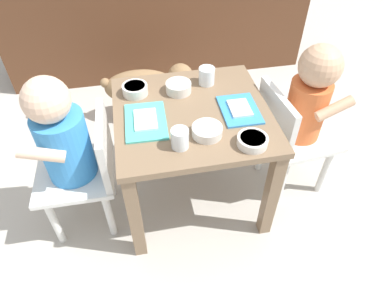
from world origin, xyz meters
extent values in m
plane|color=#B2ADA3|center=(0.00, 0.00, 0.00)|extent=(7.00, 7.00, 0.00)
cube|color=#7A6047|center=(0.00, 0.00, 0.45)|extent=(0.56, 0.54, 0.03)
cube|color=#7A6047|center=(-0.25, -0.24, 0.22)|extent=(0.04, 0.04, 0.43)
cube|color=#7A6047|center=(0.25, -0.24, 0.22)|extent=(0.04, 0.04, 0.43)
cube|color=#7A6047|center=(-0.25, 0.24, 0.22)|extent=(0.04, 0.04, 0.43)
cube|color=#7A6047|center=(0.25, 0.24, 0.22)|extent=(0.04, 0.04, 0.43)
cube|color=silver|center=(-0.45, -0.04, 0.27)|extent=(0.28, 0.28, 0.02)
cube|color=silver|center=(-0.32, -0.04, 0.39)|extent=(0.03, 0.27, 0.22)
cylinder|color=#388CD8|center=(-0.45, -0.04, 0.41)|extent=(0.17, 0.17, 0.26)
sphere|color=beige|center=(-0.46, -0.04, 0.60)|extent=(0.15, 0.15, 0.15)
cylinder|color=silver|center=(-0.55, 0.06, 0.13)|extent=(0.03, 0.03, 0.26)
cylinder|color=silver|center=(-0.55, -0.14, 0.13)|extent=(0.03, 0.03, 0.26)
cylinder|color=silver|center=(-0.35, 0.06, 0.13)|extent=(0.03, 0.03, 0.26)
cylinder|color=silver|center=(-0.35, -0.14, 0.13)|extent=(0.03, 0.03, 0.26)
cylinder|color=beige|center=(-0.50, 0.06, 0.47)|extent=(0.15, 0.04, 0.09)
cylinder|color=beige|center=(-0.50, -0.13, 0.47)|extent=(0.15, 0.04, 0.09)
cube|color=silver|center=(0.45, 0.00, 0.27)|extent=(0.31, 0.31, 0.02)
cube|color=silver|center=(0.32, -0.02, 0.39)|extent=(0.05, 0.27, 0.22)
cylinder|color=#D86633|center=(0.45, 0.00, 0.40)|extent=(0.15, 0.15, 0.24)
sphere|color=tan|center=(0.46, 0.00, 0.59)|extent=(0.16, 0.16, 0.16)
cylinder|color=silver|center=(0.56, -0.09, 0.13)|extent=(0.03, 0.03, 0.26)
cylinder|color=silver|center=(0.54, 0.11, 0.13)|extent=(0.03, 0.03, 0.26)
cylinder|color=silver|center=(0.36, -0.11, 0.13)|extent=(0.03, 0.03, 0.26)
cylinder|color=silver|center=(0.34, 0.08, 0.13)|extent=(0.03, 0.03, 0.26)
cylinder|color=tan|center=(0.51, -0.09, 0.46)|extent=(0.15, 0.05, 0.09)
cylinder|color=tan|center=(0.49, 0.09, 0.46)|extent=(0.15, 0.05, 0.09)
ellipsoid|color=olive|center=(-0.16, 0.59, 0.20)|extent=(0.38, 0.18, 0.18)
sphere|color=olive|center=(0.05, 0.57, 0.24)|extent=(0.13, 0.13, 0.13)
sphere|color=black|center=(0.10, 0.57, 0.24)|extent=(0.06, 0.06, 0.06)
torus|color=green|center=(0.01, 0.57, 0.23)|extent=(0.04, 0.11, 0.11)
sphere|color=olive|center=(-0.34, 0.60, 0.23)|extent=(0.05, 0.05, 0.05)
cylinder|color=olive|center=(-0.06, 0.53, 0.06)|extent=(0.04, 0.04, 0.12)
cylinder|color=olive|center=(-0.06, 0.62, 0.06)|extent=(0.04, 0.04, 0.12)
cylinder|color=olive|center=(-0.27, 0.55, 0.06)|extent=(0.04, 0.04, 0.12)
cylinder|color=olive|center=(-0.26, 0.64, 0.06)|extent=(0.04, 0.04, 0.12)
cube|color=#4CC6BC|center=(-0.17, -0.03, 0.46)|extent=(0.15, 0.21, 0.01)
cube|color=white|center=(-0.17, -0.03, 0.47)|extent=(0.08, 0.12, 0.01)
cube|color=#388CD8|center=(0.17, -0.03, 0.46)|extent=(0.13, 0.18, 0.01)
cube|color=white|center=(0.17, -0.03, 0.47)|extent=(0.07, 0.10, 0.01)
cylinder|color=white|center=(0.09, 0.17, 0.49)|extent=(0.06, 0.06, 0.07)
cylinder|color=silver|center=(0.09, 0.17, 0.47)|extent=(0.05, 0.05, 0.03)
cylinder|color=white|center=(-0.07, -0.17, 0.49)|extent=(0.06, 0.06, 0.07)
cylinder|color=silver|center=(-0.07, -0.17, 0.47)|extent=(0.05, 0.05, 0.03)
cylinder|color=silver|center=(-0.03, 0.13, 0.48)|extent=(0.10, 0.10, 0.04)
cylinder|color=#D84C33|center=(-0.03, 0.13, 0.49)|extent=(0.08, 0.08, 0.01)
cylinder|color=silver|center=(0.02, -0.13, 0.47)|extent=(0.10, 0.10, 0.03)
cylinder|color=#4C8C33|center=(0.02, -0.13, 0.49)|extent=(0.08, 0.08, 0.01)
cylinder|color=silver|center=(-0.19, 0.15, 0.48)|extent=(0.10, 0.10, 0.04)
cylinder|color=#4C8C33|center=(-0.19, 0.15, 0.49)|extent=(0.08, 0.08, 0.01)
cylinder|color=silver|center=(0.16, -0.20, 0.47)|extent=(0.10, 0.10, 0.03)
cylinder|color=#B26633|center=(0.16, -0.20, 0.48)|extent=(0.08, 0.08, 0.01)
camera|label=1|loc=(-0.19, -0.96, 1.23)|focal=32.56mm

